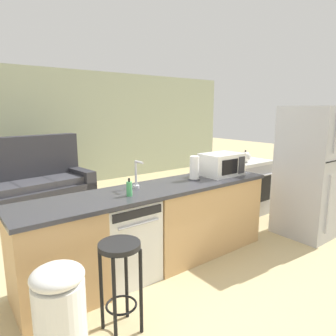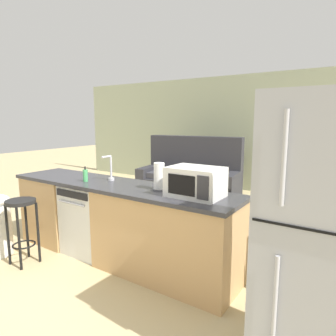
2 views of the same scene
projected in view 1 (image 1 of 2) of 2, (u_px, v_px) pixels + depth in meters
ground_plane at (145, 269)px, 3.29m from camera, size 24.00×24.00×0.00m
wall_back at (50, 129)px, 6.49m from camera, size 10.00×0.06×2.60m
kitchen_counter at (162, 228)px, 3.35m from camera, size 2.94×0.66×0.90m
dishwasher at (124, 239)px, 3.06m from camera, size 0.58×0.61×0.84m
stove_range at (244, 186)px, 5.03m from camera, size 0.76×0.68×0.90m
refrigerator at (310, 172)px, 4.09m from camera, size 0.72×0.73×1.77m
microwave at (221, 164)px, 3.79m from camera, size 0.50×0.37×0.28m
sink_faucet at (137, 176)px, 3.15m from camera, size 0.07×0.17×0.30m
paper_towel_roll at (194, 168)px, 3.55m from camera, size 0.14×0.14×0.28m
soap_bottle at (129, 189)px, 2.88m from camera, size 0.06×0.06×0.18m
kettle at (245, 157)px, 4.73m from camera, size 0.21×0.17×0.19m
bar_stool at (120, 268)px, 2.28m from camera, size 0.32×0.32×0.74m
trash_bin at (60, 316)px, 1.98m from camera, size 0.35×0.35×0.74m
couch at (29, 188)px, 5.16m from camera, size 2.10×1.15×1.27m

